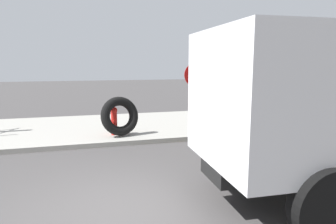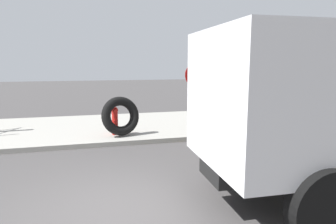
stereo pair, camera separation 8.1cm
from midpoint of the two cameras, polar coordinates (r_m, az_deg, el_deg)
The scene contains 5 objects.
ground_plane at distance 5.43m, azimuth -12.01°, elevation -17.96°, with size 80.00×80.00×0.00m, color #423F3F.
sidewalk_curb at distance 11.58m, azimuth -14.09°, elevation -2.97°, with size 36.00×5.00×0.15m, color #99968E.
fire_hydrant at distance 9.98m, azimuth -10.35°, elevation -1.48°, with size 0.23×0.51×0.91m.
loose_tire at distance 9.76m, azimuth -9.31°, elevation -0.76°, with size 1.25×1.25×0.29m, color black.
stop_sign at distance 9.78m, azimuth 4.93°, elevation 5.08°, with size 0.76×0.08×2.32m.
Camera 1 is at (-0.27, -4.82, 2.46)m, focal length 32.34 mm.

